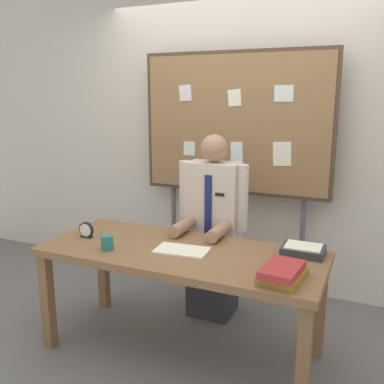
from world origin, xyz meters
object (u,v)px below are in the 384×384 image
object	(u,v)px
bulletin_board	(235,127)
open_notebook	(182,250)
coffee_mug	(107,242)
desk_clock	(86,231)
person	(213,234)
desk	(181,262)
paper_tray	(303,250)
book_stack	(282,273)

from	to	relation	value
bulletin_board	open_notebook	bearing A→B (deg)	-89.25
coffee_mug	desk_clock	bearing A→B (deg)	152.79
open_notebook	coffee_mug	size ratio (longest dim) A/B	3.57
desk_clock	bulletin_board	bearing A→B (deg)	56.94
person	desk_clock	xyz separation A→B (m)	(-0.72, -0.62, 0.11)
desk	person	world-z (taller)	person
person	bulletin_board	bearing A→B (deg)	89.98
desk	coffee_mug	size ratio (longest dim) A/B	19.32
desk	paper_tray	bearing A→B (deg)	18.16
person	book_stack	size ratio (longest dim) A/B	4.39
paper_tray	desk_clock	bearing A→B (deg)	-168.85
book_stack	coffee_mug	distance (m)	1.15
desk_clock	coffee_mug	distance (m)	0.31
coffee_mug	book_stack	bearing A→B (deg)	-0.53
coffee_mug	person	bearing A→B (deg)	59.67
coffee_mug	paper_tray	distance (m)	1.26
coffee_mug	open_notebook	bearing A→B (deg)	20.03
book_stack	coffee_mug	bearing A→B (deg)	179.47
book_stack	open_notebook	distance (m)	0.71
book_stack	coffee_mug	size ratio (longest dim) A/B	3.42
open_notebook	bulletin_board	bearing A→B (deg)	90.75
open_notebook	coffee_mug	xyz separation A→B (m)	(-0.46, -0.17, 0.04)
book_stack	paper_tray	bearing A→B (deg)	85.17
open_notebook	paper_tray	xyz separation A→B (m)	(0.72, 0.26, 0.02)
person	paper_tray	bearing A→B (deg)	-23.99
desk	paper_tray	distance (m)	0.79
desk	person	distance (m)	0.57
desk	coffee_mug	xyz separation A→B (m)	(-0.44, -0.19, 0.13)
desk	desk_clock	size ratio (longest dim) A/B	16.45
bulletin_board	open_notebook	world-z (taller)	bulletin_board
open_notebook	paper_tray	bearing A→B (deg)	19.90
book_stack	coffee_mug	xyz separation A→B (m)	(-1.15, 0.01, 0.01)
bulletin_board	coffee_mug	size ratio (longest dim) A/B	21.72
bulletin_board	book_stack	world-z (taller)	bulletin_board
bulletin_board	book_stack	size ratio (longest dim) A/B	6.35
person	coffee_mug	size ratio (longest dim) A/B	15.04
person	bulletin_board	distance (m)	0.93
desk	bulletin_board	xyz separation A→B (m)	(0.00, 1.06, 0.81)
desk_clock	book_stack	bearing A→B (deg)	-6.12
desk	book_stack	xyz separation A→B (m)	(0.70, -0.20, 0.12)
person	paper_tray	world-z (taller)	person
open_notebook	paper_tray	size ratio (longest dim) A/B	1.31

